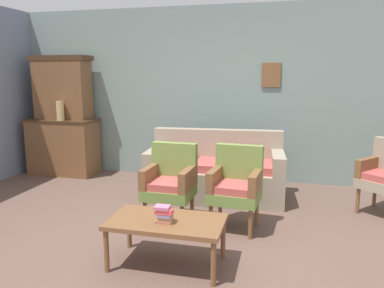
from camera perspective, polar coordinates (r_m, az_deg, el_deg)
The scene contains 10 objects.
ground_plane at distance 3.79m, azimuth -4.81°, elevation -15.41°, with size 7.68×7.68×0.00m, color brown.
wall_back_with_decor at distance 5.97m, azimuth 3.15°, elevation 7.59°, with size 6.40×0.09×2.70m.
side_cabinet at distance 6.65m, azimuth -18.99°, elevation -0.35°, with size 1.16×0.55×0.93m.
cabinet_upper_hutch at distance 6.61m, azimuth -19.13°, elevation 8.18°, with size 0.99×0.38×1.03m.
vase_on_cabinet at distance 6.36m, azimuth -19.43°, elevation 4.80°, with size 0.12×0.12×0.31m, color tan.
floral_couch at distance 5.11m, azimuth 3.55°, elevation -4.56°, with size 1.86×0.93×0.90m.
armchair_by_doorway at distance 4.18m, azimuth -3.32°, elevation -5.58°, with size 0.54×0.51×0.90m.
armchair_near_couch_end at distance 4.08m, azimuth 6.71°, elevation -6.01°, with size 0.56×0.54×0.90m.
coffee_table at distance 3.33m, azimuth -3.88°, elevation -12.13°, with size 1.00×0.56×0.42m.
book_stack_on_table at distance 3.23m, azimuth -4.24°, elevation -10.64°, with size 0.16×0.11×0.15m.
Camera 1 is at (1.11, -3.23, 1.66)m, focal length 35.00 mm.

